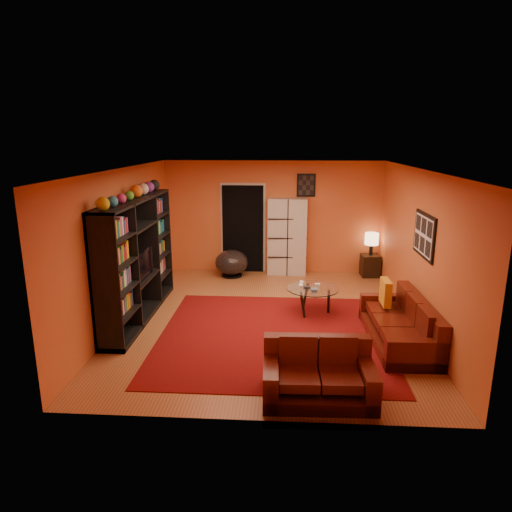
# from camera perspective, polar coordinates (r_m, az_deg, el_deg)

# --- Properties ---
(floor) EXTENTS (6.00, 6.00, 0.00)m
(floor) POSITION_cam_1_polar(r_m,az_deg,el_deg) (8.12, 1.47, -7.83)
(floor) COLOR brown
(floor) RESTS_ON ground
(ceiling) EXTENTS (6.00, 6.00, 0.00)m
(ceiling) POSITION_cam_1_polar(r_m,az_deg,el_deg) (7.52, 1.60, 10.80)
(ceiling) COLOR white
(ceiling) RESTS_ON wall_back
(wall_back) EXTENTS (6.00, 0.00, 6.00)m
(wall_back) POSITION_cam_1_polar(r_m,az_deg,el_deg) (10.66, 2.13, 4.86)
(wall_back) COLOR #CF5F2D
(wall_back) RESTS_ON floor
(wall_front) EXTENTS (6.00, 0.00, 6.00)m
(wall_front) POSITION_cam_1_polar(r_m,az_deg,el_deg) (4.85, 0.21, -7.09)
(wall_front) COLOR #CF5F2D
(wall_front) RESTS_ON floor
(wall_left) EXTENTS (0.00, 6.00, 6.00)m
(wall_left) POSITION_cam_1_polar(r_m,az_deg,el_deg) (8.20, -16.22, 1.34)
(wall_left) COLOR #CF5F2D
(wall_left) RESTS_ON floor
(wall_right) EXTENTS (0.00, 6.00, 6.00)m
(wall_right) POSITION_cam_1_polar(r_m,az_deg,el_deg) (8.03, 19.66, 0.80)
(wall_right) COLOR #CF5F2D
(wall_right) RESTS_ON floor
(rug) EXTENTS (3.60, 3.60, 0.01)m
(rug) POSITION_cam_1_polar(r_m,az_deg,el_deg) (7.47, 2.04, -9.85)
(rug) COLOR #56090B
(rug) RESTS_ON floor
(doorway) EXTENTS (0.95, 0.10, 2.04)m
(doorway) POSITION_cam_1_polar(r_m,az_deg,el_deg) (10.71, -1.64, 3.39)
(doorway) COLOR black
(doorway) RESTS_ON floor
(wall_art_right) EXTENTS (0.03, 1.00, 0.70)m
(wall_art_right) POSITION_cam_1_polar(r_m,az_deg,el_deg) (7.68, 20.30, 2.45)
(wall_art_right) COLOR black
(wall_art_right) RESTS_ON wall_right
(wall_art_back) EXTENTS (0.42, 0.03, 0.52)m
(wall_art_back) POSITION_cam_1_polar(r_m,az_deg,el_deg) (10.55, 6.29, 8.79)
(wall_art_back) COLOR black
(wall_art_back) RESTS_ON wall_back
(entertainment_unit) EXTENTS (0.45, 3.00, 2.10)m
(entertainment_unit) POSITION_cam_1_polar(r_m,az_deg,el_deg) (8.18, -14.62, -0.38)
(entertainment_unit) COLOR black
(entertainment_unit) RESTS_ON floor
(tv) EXTENTS (0.85, 0.11, 0.49)m
(tv) POSITION_cam_1_polar(r_m,az_deg,el_deg) (8.14, -14.36, -1.06)
(tv) COLOR black
(tv) RESTS_ON entertainment_unit
(sofa) EXTENTS (0.88, 2.04, 0.85)m
(sofa) POSITION_cam_1_polar(r_m,az_deg,el_deg) (7.49, 17.94, -8.18)
(sofa) COLOR #450F09
(sofa) RESTS_ON rug
(loveseat) EXTENTS (1.36, 0.84, 0.85)m
(loveseat) POSITION_cam_1_polar(r_m,az_deg,el_deg) (5.82, 7.77, -14.39)
(loveseat) COLOR #450F09
(loveseat) RESTS_ON rug
(throw_pillow) EXTENTS (0.12, 0.42, 0.42)m
(throw_pillow) POSITION_cam_1_polar(r_m,az_deg,el_deg) (7.82, 15.89, -4.37)
(throw_pillow) COLOR orange
(throw_pillow) RESTS_ON sofa
(coffee_table) EXTENTS (0.94, 0.94, 0.47)m
(coffee_table) POSITION_cam_1_polar(r_m,az_deg,el_deg) (8.29, 7.08, -4.30)
(coffee_table) COLOR silver
(coffee_table) RESTS_ON floor
(storage_cabinet) EXTENTS (0.91, 0.46, 1.77)m
(storage_cabinet) POSITION_cam_1_polar(r_m,az_deg,el_deg) (10.54, 3.96, 2.43)
(storage_cabinet) COLOR beige
(storage_cabinet) RESTS_ON floor
(bowl_chair) EXTENTS (0.76, 0.76, 0.61)m
(bowl_chair) POSITION_cam_1_polar(r_m,az_deg,el_deg) (10.45, -3.06, -0.82)
(bowl_chair) COLOR black
(bowl_chair) RESTS_ON floor
(side_table) EXTENTS (0.43, 0.43, 0.50)m
(side_table) POSITION_cam_1_polar(r_m,az_deg,el_deg) (10.80, 14.06, -1.15)
(side_table) COLOR black
(side_table) RESTS_ON floor
(table_lamp) EXTENTS (0.31, 0.31, 0.51)m
(table_lamp) POSITION_cam_1_polar(r_m,az_deg,el_deg) (10.66, 14.26, 2.02)
(table_lamp) COLOR black
(table_lamp) RESTS_ON side_table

